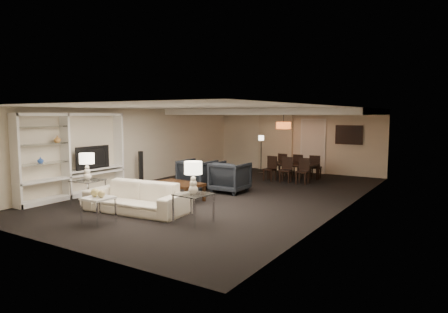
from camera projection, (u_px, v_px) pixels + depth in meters
floor at (224, 194)px, 11.64m from camera, size 11.00×11.00×0.00m
ceiling at (224, 108)px, 11.38m from camera, size 7.00×11.00×0.02m
wall_back at (297, 141)px, 16.13m from camera, size 7.00×0.02×2.50m
wall_front at (54, 176)px, 6.88m from camera, size 7.00×0.02×2.50m
wall_left at (136, 146)px, 13.37m from camera, size 0.02×11.00×2.50m
wall_right at (346, 158)px, 9.65m from camera, size 0.02×11.00×2.50m
ceiling_soffit at (276, 112)px, 14.33m from camera, size 7.00×4.00×0.20m
curtains at (275, 141)px, 16.55m from camera, size 1.50×0.12×2.40m
door at (313, 147)px, 15.75m from camera, size 0.90×0.05×2.10m
painting at (349, 135)px, 14.95m from camera, size 0.95×0.04×0.65m
media_unit at (74, 155)px, 11.09m from camera, size 0.38×3.40×2.35m
pendant_light at (283, 125)px, 14.22m from camera, size 0.52×0.52×0.24m
sofa at (136, 197)px, 9.42m from camera, size 2.53×1.21×0.71m
coffee_table at (178, 191)px, 10.77m from camera, size 1.42×0.92×0.48m
armchair_left at (197, 174)px, 12.50m from camera, size 0.98×1.01×0.91m
armchair_right at (230, 177)px, 11.86m from camera, size 0.97×1.00×0.91m
side_table_left at (88, 192)px, 10.32m from camera, size 0.73×0.73×0.63m
side_table_right at (194, 208)px, 8.52m from camera, size 0.73×0.73×0.63m
table_lamp_left at (87, 167)px, 10.26m from camera, size 0.43×0.43×0.69m
table_lamp_right at (193, 178)px, 8.45m from camera, size 0.43×0.43×0.69m
marble_table at (99, 210)px, 8.50m from camera, size 0.56×0.56×0.56m
gold_gourd_a at (95, 193)px, 8.51m from camera, size 0.18×0.18×0.18m
gold_gourd_b at (101, 194)px, 8.41m from camera, size 0.16×0.16×0.16m
television at (90, 157)px, 11.53m from camera, size 1.14×0.15×0.66m
vase_blue at (40, 160)px, 10.25m from camera, size 0.15×0.15×0.16m
vase_amber at (57, 139)px, 10.63m from camera, size 0.18×0.18×0.19m
floor_speaker at (141, 168)px, 13.20m from camera, size 0.16×0.16×1.10m
dining_table at (293, 172)px, 14.17m from camera, size 1.67×0.97×0.58m
chair_nl at (270, 169)px, 13.93m from camera, size 0.42×0.42×0.86m
chair_nm at (286, 170)px, 13.61m from camera, size 0.44×0.44×0.86m
chair_nr at (302, 171)px, 13.29m from camera, size 0.40×0.40×0.86m
chair_fl at (285, 165)px, 15.02m from camera, size 0.44×0.44×0.86m
chair_fm at (300, 166)px, 14.70m from camera, size 0.43×0.43×0.86m
chair_fr at (316, 167)px, 14.38m from camera, size 0.44×0.44×0.86m
floor_lamp at (261, 154)px, 15.78m from camera, size 0.28×0.28×1.49m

